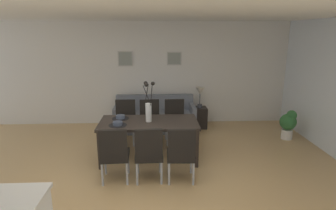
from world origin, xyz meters
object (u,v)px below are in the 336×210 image
at_px(bowl_near_right, 120,117).
at_px(table_lamp, 200,93).
at_px(dining_chair_near_left, 114,152).
at_px(dining_chair_far_right, 150,119).
at_px(dining_chair_far_left, 149,152).
at_px(framed_picture_center, 174,59).
at_px(centerpiece_vase, 148,106).
at_px(dining_chair_mid_right, 175,119).
at_px(side_table, 199,118).
at_px(potted_plant, 288,123).
at_px(framed_picture_left, 125,59).
at_px(bowl_near_left, 118,123).
at_px(sofa, 155,118).
at_px(dining_table, 149,125).
at_px(dining_chair_mid_left, 181,152).
at_px(dining_chair_near_right, 125,119).

relative_size(bowl_near_right, table_lamp, 0.33).
bearing_deg(bowl_near_right, dining_chair_near_left, -88.95).
xyz_separation_m(dining_chair_far_right, bowl_near_right, (-0.54, -0.66, 0.27)).
height_order(dining_chair_far_left, framed_picture_center, framed_picture_center).
height_order(dining_chair_far_left, centerpiece_vase, centerpiece_vase).
height_order(dining_chair_mid_right, table_lamp, table_lamp).
bearing_deg(side_table, potted_plant, -25.13).
distance_m(dining_chair_far_right, potted_plant, 3.08).
bearing_deg(framed_picture_center, dining_chair_mid_right, -92.92).
bearing_deg(framed_picture_left, bowl_near_left, -88.25).
bearing_deg(table_lamp, potted_plant, -25.13).
bearing_deg(sofa, dining_chair_near_left, -103.96).
bearing_deg(dining_chair_far_left, framed_picture_center, 78.86).
xyz_separation_m(table_lamp, framed_picture_left, (-1.83, 0.45, 0.79)).
xyz_separation_m(dining_table, sofa, (0.11, 1.71, -0.38)).
bearing_deg(bowl_near_left, dining_chair_mid_left, -32.16).
bearing_deg(dining_table, dining_chair_near_left, -121.96).
height_order(dining_table, side_table, dining_table).
bearing_deg(dining_chair_near_right, centerpiece_vase, -58.72).
relative_size(framed_picture_left, framed_picture_center, 1.02).
relative_size(dining_chair_near_right, dining_chair_far_left, 1.00).
bearing_deg(framed_picture_left, dining_table, -74.38).
height_order(dining_chair_far_right, dining_chair_mid_left, same).
bearing_deg(dining_chair_far_right, bowl_near_right, -129.46).
height_order(dining_chair_near_right, centerpiece_vase, centerpiece_vase).
xyz_separation_m(framed_picture_left, framed_picture_center, (1.23, 0.00, 0.00)).
distance_m(centerpiece_vase, bowl_near_left, 0.63).
relative_size(dining_chair_far_right, table_lamp, 1.80).
relative_size(dining_chair_mid_left, side_table, 1.77).
distance_m(dining_chair_far_right, dining_chair_mid_left, 1.80).
bearing_deg(side_table, dining_table, -124.93).
height_order(dining_chair_near_left, dining_chair_mid_left, same).
distance_m(dining_chair_mid_left, bowl_near_right, 1.53).
xyz_separation_m(dining_chair_near_left, dining_chair_far_right, (0.52, 1.69, 0.00)).
xyz_separation_m(bowl_near_left, framed_picture_left, (-0.07, 2.39, 0.91)).
height_order(centerpiece_vase, framed_picture_center, framed_picture_center).
distance_m(centerpiece_vase, framed_picture_left, 2.37).
relative_size(sofa, table_lamp, 3.80).
distance_m(dining_chair_near_left, dining_chair_mid_left, 1.04).
distance_m(dining_chair_far_left, centerpiece_vase, 0.98).
bearing_deg(dining_chair_near_left, sofa, 76.04).
distance_m(sofa, framed_picture_left, 1.66).
xyz_separation_m(dining_chair_mid_left, table_lamp, (0.70, 2.61, 0.38)).
bearing_deg(sofa, dining_chair_mid_left, -80.96).
bearing_deg(sofa, potted_plant, -15.75).
distance_m(sofa, potted_plant, 3.08).
bearing_deg(centerpiece_vase, bowl_near_left, -159.64).
bearing_deg(dining_chair_far_left, bowl_near_left, 131.14).
distance_m(dining_chair_far_left, bowl_near_left, 0.89).
xyz_separation_m(table_lamp, framed_picture_center, (-0.61, 0.45, 0.79)).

